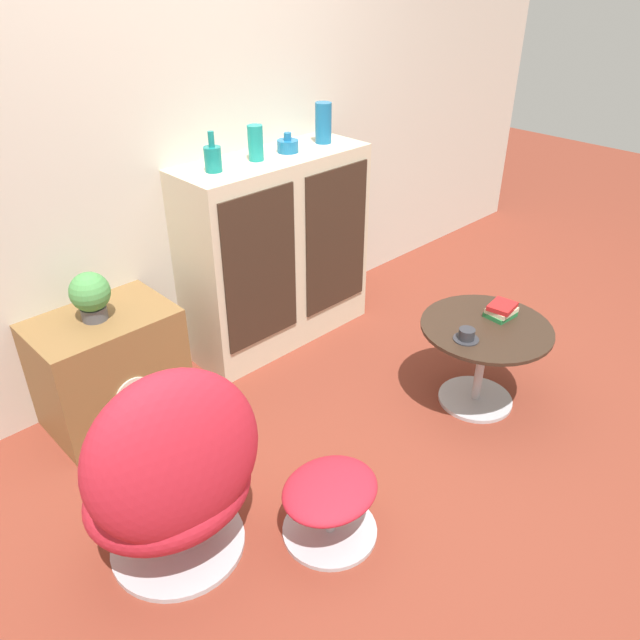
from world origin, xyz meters
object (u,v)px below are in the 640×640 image
at_px(vase_inner_right, 288,145).
at_px(vase_rightmost, 323,123).
at_px(teacup, 466,335).
at_px(egg_chair, 172,476).
at_px(tv_console, 110,368).
at_px(ottoman, 330,498).
at_px(potted_plant, 90,295).
at_px(vase_inner_left, 256,143).
at_px(book_stack, 501,310).
at_px(coffee_table, 483,350).
at_px(sideboard, 276,252).
at_px(vase_leftmost, 213,158).

xyz_separation_m(vase_inner_right, vase_rightmost, (0.27, 0.00, 0.07)).
bearing_deg(vase_rightmost, teacup, -101.36).
bearing_deg(egg_chair, tv_console, 75.99).
bearing_deg(tv_console, ottoman, -79.16).
relative_size(potted_plant, teacup, 1.91).
relative_size(vase_inner_right, vase_rightmost, 0.53).
bearing_deg(vase_inner_left, potted_plant, -179.13).
xyz_separation_m(egg_chair, book_stack, (1.78, -0.24, 0.07)).
height_order(potted_plant, teacup, potted_plant).
height_order(egg_chair, potted_plant, egg_chair).
xyz_separation_m(egg_chair, potted_plant, (0.23, 0.97, 0.28)).
bearing_deg(coffee_table, egg_chair, 171.77).
bearing_deg(sideboard, ottoman, -123.25).
distance_m(tv_console, vase_rightmost, 1.75).
height_order(tv_console, vase_inner_right, vase_inner_right).
bearing_deg(vase_inner_right, vase_rightmost, 0.00).
xyz_separation_m(coffee_table, vase_leftmost, (-0.69, 1.23, 0.86)).
bearing_deg(book_stack, tv_console, 141.90).
distance_m(tv_console, book_stack, 1.97).
bearing_deg(egg_chair, teacup, -9.21).
xyz_separation_m(ottoman, potted_plant, (-0.26, 1.29, 0.51)).
xyz_separation_m(sideboard, potted_plant, (-1.12, -0.01, 0.15)).
height_order(vase_inner_right, teacup, vase_inner_right).
bearing_deg(vase_rightmost, coffee_table, -93.20).
bearing_deg(coffee_table, vase_leftmost, 119.24).
relative_size(ottoman, teacup, 3.30).
height_order(vase_inner_left, book_stack, vase_inner_left).
bearing_deg(vase_inner_left, coffee_table, -71.21).
bearing_deg(vase_inner_left, sideboard, -2.07).
distance_m(sideboard, vase_rightmost, 0.77).
bearing_deg(vase_rightmost, vase_leftmost, 180.00).
distance_m(coffee_table, potted_plant, 1.91).
relative_size(potted_plant, book_stack, 1.53).
height_order(sideboard, coffee_table, sideboard).
relative_size(vase_inner_left, teacup, 1.46).
height_order(vase_inner_right, potted_plant, vase_inner_right).
bearing_deg(coffee_table, potted_plant, 139.70).
distance_m(vase_rightmost, teacup, 1.45).
distance_m(sideboard, vase_inner_left, 0.65).
distance_m(vase_leftmost, vase_inner_left, 0.27).
height_order(tv_console, coffee_table, tv_console).
bearing_deg(book_stack, vase_rightmost, 92.80).
relative_size(tv_console, vase_rightmost, 2.99).
distance_m(vase_leftmost, teacup, 1.50).
bearing_deg(sideboard, book_stack, -70.21).
height_order(sideboard, egg_chair, sideboard).
bearing_deg(potted_plant, vase_inner_right, 0.71).
bearing_deg(tv_console, book_stack, -38.10).
bearing_deg(coffee_table, vase_inner_right, 99.22).
relative_size(vase_leftmost, teacup, 1.59).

